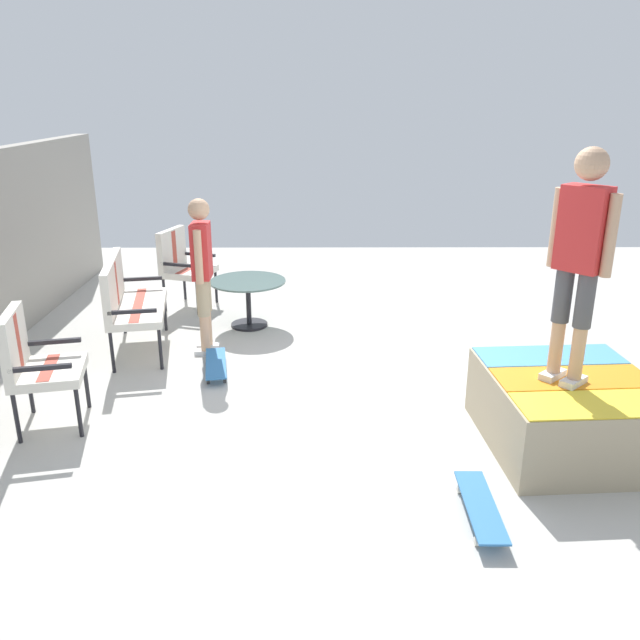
{
  "coord_description": "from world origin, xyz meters",
  "views": [
    {
      "loc": [
        -5.62,
        0.46,
        2.65
      ],
      "look_at": [
        -0.04,
        0.43,
        0.7
      ],
      "focal_mm": 36.3,
      "sensor_mm": 36.0,
      "label": 1
    }
  ],
  "objects_px": {
    "skate_ramp": "(572,411)",
    "patio_table": "(248,294)",
    "patio_bench": "(126,297)",
    "patio_chair_near_house": "(181,261)",
    "person_watching": "(202,265)",
    "patio_chair_by_wall": "(32,358)",
    "person_skater": "(580,250)",
    "skateboard_spare": "(480,507)",
    "skateboard_by_bench": "(216,364)"
  },
  "relations": [
    {
      "from": "patio_table",
      "to": "skateboard_by_bench",
      "type": "xyz_separation_m",
      "value": [
        -1.37,
        0.2,
        -0.32
      ]
    },
    {
      "from": "patio_chair_by_wall",
      "to": "patio_bench",
      "type": "bearing_deg",
      "value": -9.95
    },
    {
      "from": "patio_bench",
      "to": "patio_table",
      "type": "xyz_separation_m",
      "value": [
        0.79,
        -1.21,
        -0.21
      ]
    },
    {
      "from": "patio_chair_by_wall",
      "to": "skateboard_spare",
      "type": "bearing_deg",
      "value": -110.65
    },
    {
      "from": "patio_table",
      "to": "person_skater",
      "type": "xyz_separation_m",
      "value": [
        -2.89,
        -2.7,
        1.2
      ]
    },
    {
      "from": "skate_ramp",
      "to": "patio_chair_near_house",
      "type": "distance_m",
      "value": 5.23
    },
    {
      "from": "skateboard_spare",
      "to": "patio_chair_near_house",
      "type": "bearing_deg",
      "value": 31.93
    },
    {
      "from": "skate_ramp",
      "to": "patio_chair_near_house",
      "type": "xyz_separation_m",
      "value": [
        3.61,
        3.77,
        0.32
      ]
    },
    {
      "from": "patio_table",
      "to": "person_watching",
      "type": "bearing_deg",
      "value": 155.31
    },
    {
      "from": "patio_chair_near_house",
      "to": "person_watching",
      "type": "relative_size",
      "value": 0.61
    },
    {
      "from": "skate_ramp",
      "to": "patio_table",
      "type": "bearing_deg",
      "value": 45.1
    },
    {
      "from": "skate_ramp",
      "to": "skateboard_spare",
      "type": "height_order",
      "value": "skate_ramp"
    },
    {
      "from": "person_skater",
      "to": "skateboard_spare",
      "type": "bearing_deg",
      "value": 137.9
    },
    {
      "from": "person_watching",
      "to": "skate_ramp",
      "type": "bearing_deg",
      "value": -121.9
    },
    {
      "from": "patio_bench",
      "to": "patio_chair_near_house",
      "type": "bearing_deg",
      "value": -9.61
    },
    {
      "from": "skateboard_by_bench",
      "to": "skateboard_spare",
      "type": "bearing_deg",
      "value": -138.84
    },
    {
      "from": "patio_table",
      "to": "person_watching",
      "type": "height_order",
      "value": "person_watching"
    },
    {
      "from": "skateboard_spare",
      "to": "patio_bench",
      "type": "bearing_deg",
      "value": 46.21
    },
    {
      "from": "patio_bench",
      "to": "skateboard_spare",
      "type": "xyz_separation_m",
      "value": [
        -2.98,
        -3.11,
        -0.53
      ]
    },
    {
      "from": "patio_table",
      "to": "skateboard_by_bench",
      "type": "distance_m",
      "value": 1.42
    },
    {
      "from": "patio_chair_near_house",
      "to": "person_skater",
      "type": "height_order",
      "value": "person_skater"
    },
    {
      "from": "patio_chair_near_house",
      "to": "patio_chair_by_wall",
      "type": "xyz_separation_m",
      "value": [
        -3.28,
        0.56,
        0.0
      ]
    },
    {
      "from": "patio_bench",
      "to": "skateboard_by_bench",
      "type": "distance_m",
      "value": 1.28
    },
    {
      "from": "person_skater",
      "to": "person_watching",
      "type": "bearing_deg",
      "value": 56.09
    },
    {
      "from": "skateboard_by_bench",
      "to": "patio_chair_near_house",
      "type": "bearing_deg",
      "value": 18.99
    },
    {
      "from": "person_skater",
      "to": "skateboard_by_bench",
      "type": "distance_m",
      "value": 3.61
    },
    {
      "from": "patio_chair_by_wall",
      "to": "skateboard_spare",
      "type": "xyz_separation_m",
      "value": [
        -1.28,
        -3.41,
        -0.53
      ]
    },
    {
      "from": "patio_chair_by_wall",
      "to": "person_skater",
      "type": "bearing_deg",
      "value": -95.43
    },
    {
      "from": "person_watching",
      "to": "person_skater",
      "type": "height_order",
      "value": "person_skater"
    },
    {
      "from": "patio_chair_near_house",
      "to": "person_watching",
      "type": "bearing_deg",
      "value": -160.64
    },
    {
      "from": "skate_ramp",
      "to": "skateboard_spare",
      "type": "xyz_separation_m",
      "value": [
        -0.95,
        0.93,
        -0.21
      ]
    },
    {
      "from": "patio_chair_near_house",
      "to": "person_watching",
      "type": "height_order",
      "value": "person_watching"
    },
    {
      "from": "skate_ramp",
      "to": "patio_bench",
      "type": "xyz_separation_m",
      "value": [
        2.03,
        4.04,
        0.32
      ]
    },
    {
      "from": "patio_bench",
      "to": "patio_table",
      "type": "relative_size",
      "value": 1.48
    },
    {
      "from": "skate_ramp",
      "to": "person_watching",
      "type": "relative_size",
      "value": 1.25
    },
    {
      "from": "skate_ramp",
      "to": "skateboard_spare",
      "type": "bearing_deg",
      "value": 135.61
    },
    {
      "from": "patio_chair_by_wall",
      "to": "skate_ramp",
      "type": "bearing_deg",
      "value": -94.35
    },
    {
      "from": "skate_ramp",
      "to": "patio_bench",
      "type": "bearing_deg",
      "value": 63.37
    },
    {
      "from": "skate_ramp",
      "to": "patio_bench",
      "type": "distance_m",
      "value": 4.53
    },
    {
      "from": "skate_ramp",
      "to": "patio_table",
      "type": "distance_m",
      "value": 4.0
    },
    {
      "from": "patio_chair_near_house",
      "to": "skateboard_by_bench",
      "type": "relative_size",
      "value": 1.24
    },
    {
      "from": "patio_chair_near_house",
      "to": "skateboard_by_bench",
      "type": "xyz_separation_m",
      "value": [
        -2.16,
        -0.74,
        -0.53
      ]
    },
    {
      "from": "skateboard_spare",
      "to": "skateboard_by_bench",
      "type": "bearing_deg",
      "value": 41.16
    },
    {
      "from": "patio_table",
      "to": "skateboard_by_bench",
      "type": "height_order",
      "value": "patio_table"
    },
    {
      "from": "patio_bench",
      "to": "patio_chair_near_house",
      "type": "distance_m",
      "value": 1.6
    },
    {
      "from": "patio_chair_by_wall",
      "to": "patio_table",
      "type": "bearing_deg",
      "value": -31.21
    },
    {
      "from": "patio_chair_near_house",
      "to": "patio_table",
      "type": "height_order",
      "value": "patio_chair_near_house"
    },
    {
      "from": "patio_bench",
      "to": "person_watching",
      "type": "bearing_deg",
      "value": -92.02
    },
    {
      "from": "patio_chair_by_wall",
      "to": "person_skater",
      "type": "xyz_separation_m",
      "value": [
        -0.4,
        -4.2,
        0.99
      ]
    },
    {
      "from": "patio_chair_by_wall",
      "to": "skateboard_by_bench",
      "type": "xyz_separation_m",
      "value": [
        1.12,
        -1.31,
        -0.53
      ]
    }
  ]
}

